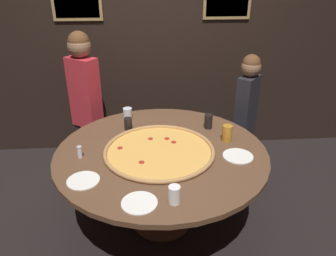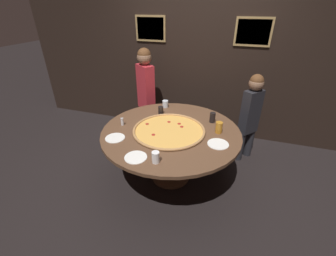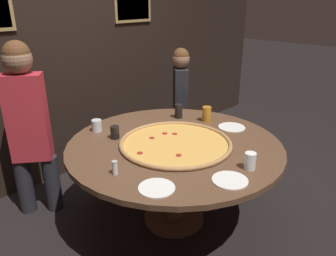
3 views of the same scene
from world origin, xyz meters
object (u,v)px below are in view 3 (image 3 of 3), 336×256
(white_plate_left_side, at_px, (230,180))
(white_plate_beside_cup, at_px, (157,188))
(dining_table, at_px, (174,156))
(drink_cup_near_left, at_px, (250,161))
(drink_cup_far_right, at_px, (115,132))
(diner_side_left, at_px, (180,98))
(white_plate_far_back, at_px, (232,127))
(drink_cup_centre_back, at_px, (207,114))
(drink_cup_near_right, at_px, (179,111))
(drink_cup_beside_pizza, at_px, (97,126))
(diner_centre_back, at_px, (28,122))
(condiment_shaker, at_px, (115,168))
(giant_pizza, at_px, (176,143))

(white_plate_left_side, relative_size, white_plate_beside_cup, 1.01)
(dining_table, xyz_separation_m, drink_cup_near_left, (0.05, -0.66, 0.18))
(drink_cup_far_right, xyz_separation_m, white_plate_beside_cup, (-0.28, -0.79, -0.05))
(dining_table, height_order, diner_side_left, diner_side_left)
(diner_side_left, bearing_deg, white_plate_far_back, 20.33)
(drink_cup_centre_back, distance_m, diner_side_left, 0.77)
(drink_cup_near_right, bearing_deg, white_plate_beside_cup, -143.28)
(white_plate_far_back, bearing_deg, drink_cup_beside_pizza, 138.25)
(drink_cup_near_left, height_order, white_plate_beside_cup, drink_cup_near_left)
(drink_cup_near_right, distance_m, diner_side_left, 0.64)
(drink_cup_far_right, height_order, white_plate_far_back, drink_cup_far_right)
(drink_cup_near_right, xyz_separation_m, diner_centre_back, (-1.20, 0.60, 0.06))
(white_plate_left_side, bearing_deg, drink_cup_far_right, 95.69)
(drink_cup_centre_back, bearing_deg, white_plate_beside_cup, -155.88)
(drink_cup_far_right, xyz_separation_m, condiment_shaker, (-0.36, -0.47, -0.00))
(giant_pizza, distance_m, diner_centre_back, 1.24)
(drink_cup_beside_pizza, distance_m, white_plate_far_back, 1.19)
(drink_cup_beside_pizza, xyz_separation_m, diner_centre_back, (-0.45, 0.32, 0.07))
(drink_cup_centre_back, distance_m, white_plate_beside_cup, 1.24)
(drink_cup_far_right, height_order, drink_cup_near_right, drink_cup_near_right)
(drink_cup_far_right, bearing_deg, drink_cup_centre_back, -18.78)
(dining_table, distance_m, condiment_shaker, 0.66)
(drink_cup_near_right, bearing_deg, drink_cup_far_right, 177.27)
(white_plate_beside_cup, relative_size, condiment_shaker, 2.35)
(giant_pizza, relative_size, white_plate_left_side, 3.85)
(dining_table, distance_m, drink_cup_beside_pizza, 0.73)
(white_plate_left_side, bearing_deg, diner_side_left, 52.49)
(drink_cup_beside_pizza, height_order, diner_side_left, diner_side_left)
(white_plate_far_back, height_order, white_plate_beside_cup, same)
(white_plate_beside_cup, distance_m, diner_centre_back, 1.37)
(drink_cup_beside_pizza, relative_size, drink_cup_near_left, 0.85)
(drink_cup_beside_pizza, xyz_separation_m, condiment_shaker, (-0.34, -0.71, -0.00))
(dining_table, height_order, drink_cup_near_left, drink_cup_near_left)
(drink_cup_beside_pizza, distance_m, condiment_shaker, 0.79)
(diner_centre_back, bearing_deg, drink_cup_beside_pizza, -178.30)
(drink_cup_near_left, bearing_deg, dining_table, 94.08)
(drink_cup_beside_pizza, height_order, white_plate_left_side, drink_cup_beside_pizza)
(drink_cup_near_right, relative_size, white_plate_beside_cup, 0.59)
(drink_cup_near_left, distance_m, condiment_shaker, 0.90)
(giant_pizza, height_order, drink_cup_centre_back, drink_cup_centre_back)
(condiment_shaker, relative_size, diner_side_left, 0.07)
(drink_cup_centre_back, distance_m, drink_cup_near_right, 0.28)
(drink_cup_near_left, relative_size, white_plate_left_side, 0.52)
(giant_pizza, relative_size, white_plate_far_back, 3.75)
(giant_pizza, xyz_separation_m, white_plate_far_back, (0.61, -0.11, -0.01))
(drink_cup_beside_pizza, distance_m, drink_cup_near_left, 1.35)
(dining_table, relative_size, white_plate_beside_cup, 7.50)
(white_plate_far_back, relative_size, white_plate_left_side, 1.03)
(drink_cup_far_right, distance_m, white_plate_far_back, 1.03)
(drink_cup_beside_pizza, xyz_separation_m, white_plate_beside_cup, (-0.27, -1.03, -0.05))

